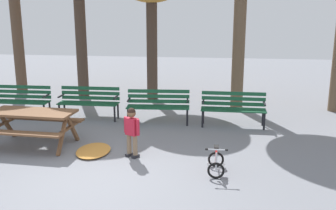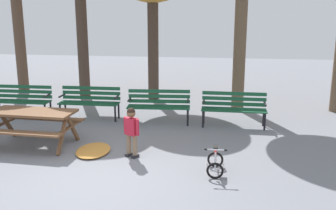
% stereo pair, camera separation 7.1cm
% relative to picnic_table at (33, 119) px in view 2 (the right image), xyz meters
% --- Properties ---
extents(ground, '(36.00, 36.00, 0.00)m').
position_rel_picnic_table_xyz_m(ground, '(1.86, -1.62, -0.59)').
color(ground, slate).
extents(picnic_table, '(1.86, 1.42, 0.79)m').
position_rel_picnic_table_xyz_m(picnic_table, '(0.00, 0.00, 0.00)').
color(picnic_table, brown).
rests_on(picnic_table, ground).
extents(park_bench_far_left, '(1.61, 0.48, 0.85)m').
position_rel_picnic_table_xyz_m(park_bench_far_left, '(-1.41, 2.17, -0.08)').
color(park_bench_far_left, '#195133').
rests_on(park_bench_far_left, ground).
extents(park_bench_left, '(1.61, 0.48, 0.85)m').
position_rel_picnic_table_xyz_m(park_bench_left, '(0.49, 2.25, -0.08)').
color(park_bench_left, '#195133').
rests_on(park_bench_left, ground).
extents(park_bench_right, '(1.63, 0.58, 0.85)m').
position_rel_picnic_table_xyz_m(park_bench_right, '(2.38, 2.10, -0.08)').
color(park_bench_right, '#195133').
rests_on(park_bench_right, ground).
extents(park_bench_far_right, '(1.60, 0.46, 0.85)m').
position_rel_picnic_table_xyz_m(park_bench_far_right, '(4.29, 2.08, -0.08)').
color(park_bench_far_right, '#195133').
rests_on(park_bench_far_right, ground).
extents(child_standing, '(0.35, 0.26, 1.01)m').
position_rel_picnic_table_xyz_m(child_standing, '(2.25, -0.37, -0.00)').
color(child_standing, '#7F664C').
rests_on(child_standing, ground).
extents(kids_bicycle, '(0.39, 0.56, 0.54)m').
position_rel_picnic_table_xyz_m(kids_bicycle, '(3.91, -0.93, -0.39)').
color(kids_bicycle, black).
rests_on(kids_bicycle, ground).
extents(leaf_pile, '(0.75, 1.02, 0.07)m').
position_rel_picnic_table_xyz_m(leaf_pile, '(1.40, -0.22, -0.56)').
color(leaf_pile, '#C68438').
rests_on(leaf_pile, ground).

